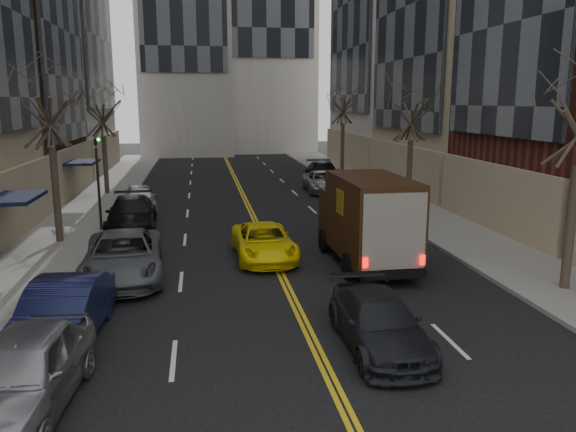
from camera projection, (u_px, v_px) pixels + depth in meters
name	position (u px, v px, depth m)	size (l,w,h in m)	color
sidewalk_left	(87.00, 212.00, 30.94)	(4.00, 66.00, 0.15)	slate
sidewalk_right	(399.00, 203.00, 33.67)	(4.00, 66.00, 0.15)	slate
tree_lf_mid	(47.00, 88.00, 22.88)	(3.20, 3.20, 8.91)	#382D23
tree_lf_far	(101.00, 102.00, 35.57)	(3.20, 3.20, 8.12)	#382D23
tree_rt_mid	(412.00, 99.00, 30.48)	(3.20, 3.20, 8.32)	#382D23
tree_rt_far	(343.00, 92.00, 44.88)	(3.20, 3.20, 9.11)	#382D23
traffic_signal	(98.00, 173.00, 25.79)	(0.29, 0.26, 4.70)	black
ups_truck	(367.00, 220.00, 20.91)	(2.61, 6.23, 3.39)	black
observer_sedan	(379.00, 322.00, 13.97)	(1.88, 4.56, 1.32)	black
taxi	(264.00, 242.00, 21.88)	(2.21, 4.79, 1.33)	yellow
pedestrian	(338.00, 238.00, 21.68)	(0.64, 0.42, 1.75)	black
parked_lf_a	(24.00, 372.00, 11.07)	(1.91, 4.75, 1.62)	#96989D
parked_lf_b	(63.00, 313.00, 14.26)	(1.66, 4.76, 1.57)	#101434
parked_lf_c	(123.00, 256.00, 19.39)	(2.63, 5.71, 1.59)	#55585D
parked_lf_d	(131.00, 215.00, 26.49)	(2.24, 5.52, 1.60)	black
parked_lf_e	(140.00, 198.00, 31.47)	(1.72, 4.26, 1.45)	#B4B6BC
parked_rt_a	(376.00, 215.00, 27.28)	(1.34, 3.86, 1.27)	#4F5256
parked_rt_b	(323.00, 182.00, 37.97)	(2.32, 5.02, 1.40)	#9D9FA4
parked_rt_c	(323.00, 173.00, 41.75)	(2.25, 5.53, 1.60)	black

